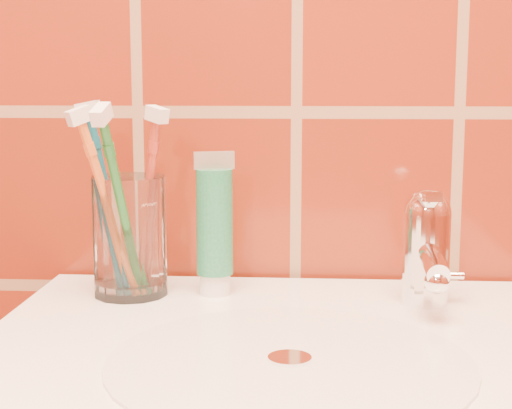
{
  "coord_description": "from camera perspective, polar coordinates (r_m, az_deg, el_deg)",
  "views": [
    {
      "loc": [
        0.01,
        0.3,
        1.08
      ],
      "look_at": [
        -0.04,
        1.08,
        0.95
      ],
      "focal_mm": 55.0,
      "sensor_mm": 36.0,
      "label": 1
    }
  ],
  "objects": [
    {
      "name": "toothpaste_tube",
      "position": [
        0.84,
        -3.03,
        -1.73
      ],
      "size": [
        0.04,
        0.04,
        0.15
      ],
      "rotation": [
        0.0,
        0.0,
        0.32
      ],
      "color": "white",
      "rests_on": "pedestal_sink"
    },
    {
      "name": "faucet",
      "position": [
        0.82,
        12.33,
        -2.8
      ],
      "size": [
        0.05,
        0.11,
        0.12
      ],
      "color": "white",
      "rests_on": "pedestal_sink"
    },
    {
      "name": "glass_tumbler",
      "position": [
        0.84,
        -9.18,
        -2.28
      ],
      "size": [
        0.09,
        0.09,
        0.13
      ],
      "primitive_type": "cylinder",
      "rotation": [
        0.0,
        0.0,
        0.19
      ],
      "color": "white",
      "rests_on": "pedestal_sink"
    },
    {
      "name": "toothbrush_3",
      "position": [
        0.83,
        -7.89,
        0.07
      ],
      "size": [
        0.1,
        0.09,
        0.21
      ],
      "primitive_type": null,
      "rotation": [
        0.19,
        0.0,
        0.89
      ],
      "color": "#A23322",
      "rests_on": "glass_tumbler"
    },
    {
      "name": "toothbrush_0",
      "position": [
        0.8,
        -9.71,
        -0.27
      ],
      "size": [
        0.07,
        0.19,
        0.24
      ],
      "primitive_type": null,
      "rotation": [
        0.42,
        0.0,
        -0.17
      ],
      "color": "#1B6828",
      "rests_on": "glass_tumbler"
    },
    {
      "name": "toothbrush_1",
      "position": [
        0.81,
        -10.66,
        -0.18
      ],
      "size": [
        0.14,
        0.13,
        0.22
      ],
      "primitive_type": null,
      "rotation": [
        0.3,
        0.0,
        -0.83
      ],
      "color": "orange",
      "rests_on": "glass_tumbler"
    },
    {
      "name": "toothbrush_2",
      "position": [
        0.83,
        -10.69,
        0.19
      ],
      "size": [
        0.07,
        0.07,
        0.21
      ],
      "primitive_type": null,
      "rotation": [
        0.19,
        0.0,
        -1.68
      ],
      "color": "#0C526B",
      "rests_on": "glass_tumbler"
    }
  ]
}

